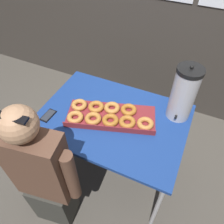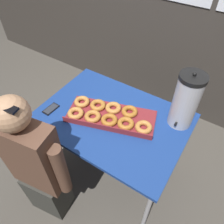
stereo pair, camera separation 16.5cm
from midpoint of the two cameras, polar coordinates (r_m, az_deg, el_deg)
name	(u,v)px [view 1 (the left image)]	position (r m, az deg, el deg)	size (l,w,h in m)	color
ground_plane	(112,165)	(2.28, -2.04, -13.85)	(12.00, 12.00, 0.00)	#4C473F
folding_table	(112,122)	(1.73, -2.62, -2.70)	(1.13, 0.81, 0.72)	navy
donut_box	(109,115)	(1.67, -3.71, -1.03)	(0.73, 0.48, 0.05)	maroon
coffee_urn	(183,94)	(1.61, 15.42, 4.48)	(0.18, 0.21, 0.46)	#B7B7BC
cell_phone	(48,115)	(1.79, -18.88, -1.00)	(0.07, 0.13, 0.01)	black
person_seated	(44,177)	(1.62, -20.32, -15.82)	(0.51, 0.25, 1.26)	#33332D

